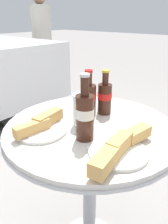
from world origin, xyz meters
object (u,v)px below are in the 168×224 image
(bistro_table, at_px, (90,153))
(pedestrian, at_px, (42,36))
(cola_bottle_left, at_px, (88,98))
(lunch_plate_far, at_px, (119,149))
(cola_bottle_right, at_px, (105,97))
(lunch_plate_near, at_px, (41,126))
(drinking_glass, at_px, (82,112))
(cola_bottle_center, at_px, (85,115))

(bistro_table, xyz_separation_m, pedestrian, (1.83, 2.47, 0.26))
(cola_bottle_left, distance_m, pedestrian, 2.98)
(lunch_plate_far, bearing_deg, cola_bottle_left, 56.62)
(cola_bottle_left, bearing_deg, cola_bottle_right, -29.71)
(lunch_plate_far, bearing_deg, lunch_plate_near, 99.31)
(cola_bottle_right, xyz_separation_m, drinking_glass, (-0.16, 0.00, -0.02))
(cola_bottle_right, bearing_deg, lunch_plate_far, -136.90)
(drinking_glass, bearing_deg, pedestrian, 52.78)
(drinking_glass, bearing_deg, cola_bottle_center, -133.86)
(bistro_table, relative_size, lunch_plate_far, 2.25)
(cola_bottle_left, relative_size, drinking_glass, 1.59)
(drinking_glass, relative_size, pedestrian, 0.09)
(lunch_plate_near, bearing_deg, drinking_glass, -32.13)
(bistro_table, bearing_deg, pedestrian, 53.46)
(cola_bottle_right, xyz_separation_m, cola_bottle_center, (-0.24, -0.08, 0.02))
(drinking_glass, bearing_deg, cola_bottle_right, -0.50)
(cola_bottle_left, height_order, pedestrian, pedestrian)
(cola_bottle_right, bearing_deg, drinking_glass, 179.50)
(cola_bottle_right, bearing_deg, lunch_plate_near, 163.37)
(lunch_plate_far, distance_m, pedestrian, 3.32)
(lunch_plate_near, xyz_separation_m, lunch_plate_far, (0.05, -0.33, 0.00))
(lunch_plate_far, height_order, pedestrian, pedestrian)
(bistro_table, height_order, lunch_plate_far, lunch_plate_far)
(lunch_plate_near, height_order, pedestrian, pedestrian)
(cola_bottle_center, relative_size, lunch_plate_far, 0.74)
(drinking_glass, height_order, lunch_plate_far, drinking_glass)
(lunch_plate_near, bearing_deg, cola_bottle_right, -16.63)
(cola_bottle_left, distance_m, lunch_plate_far, 0.34)
(bistro_table, height_order, pedestrian, pedestrian)
(cola_bottle_left, bearing_deg, pedestrian, 53.76)
(drinking_glass, distance_m, lunch_plate_near, 0.18)
(cola_bottle_right, height_order, drinking_glass, cola_bottle_right)
(cola_bottle_right, distance_m, cola_bottle_center, 0.26)
(bistro_table, relative_size, cola_bottle_center, 3.05)
(cola_bottle_center, relative_size, pedestrian, 0.16)
(cola_bottle_center, xyz_separation_m, lunch_plate_near, (-0.07, 0.17, -0.08))
(cola_bottle_right, relative_size, lunch_plate_far, 0.61)
(cola_bottle_right, distance_m, pedestrian, 2.97)
(cola_bottle_right, height_order, lunch_plate_far, cola_bottle_right)
(bistro_table, distance_m, cola_bottle_left, 0.25)
(cola_bottle_left, relative_size, lunch_plate_far, 0.63)
(cola_bottle_right, bearing_deg, cola_bottle_left, 150.29)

